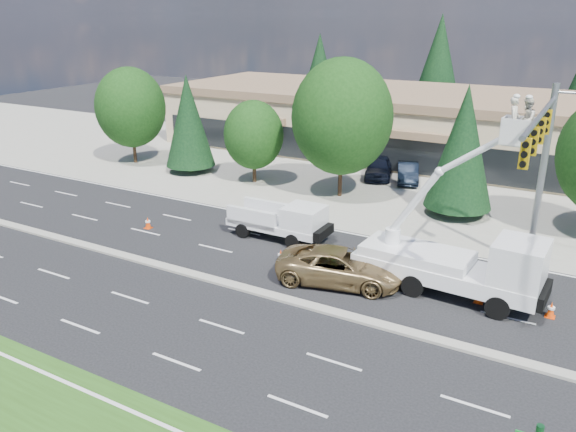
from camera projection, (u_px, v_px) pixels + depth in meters
The scene contains 22 objects.
ground at pixel (263, 294), 25.31m from camera, with size 140.00×140.00×0.00m, color black.
concrete_apron at pixel (404, 184), 41.72m from camera, with size 140.00×22.00×0.01m, color gray.
road_median at pixel (263, 293), 25.29m from camera, with size 120.00×0.55×0.12m, color gray.
strip_mall at pixel (443, 124), 48.94m from camera, with size 50.40×15.40×5.50m.
tree_front_a at pixel (131, 108), 46.16m from camera, with size 5.72×5.72×7.93m.
tree_front_b at pixel (188, 121), 43.59m from camera, with size 3.87×3.87×7.63m.
tree_front_c at pixel (254, 135), 41.00m from camera, with size 4.40×4.40×6.11m.
tree_front_d at pixel (342, 117), 37.13m from camera, with size 6.75×6.75×9.37m.
tree_front_e at pixel (463, 147), 33.84m from camera, with size 4.11×4.11×8.11m.
tree_back_a at pixel (319, 73), 66.25m from camera, with size 4.99×4.99×9.84m.
tree_back_b at pixel (438, 69), 59.41m from camera, with size 6.09×6.09×12.00m.
signal_mast at pixel (542, 157), 24.42m from camera, with size 2.76×10.16×9.00m.
utility_pickup at pixel (283, 224), 31.25m from camera, with size 5.54×2.24×2.12m.
bucket_truck at pixel (463, 257), 24.52m from camera, with size 8.29×3.04×9.04m.
traffic_cone_a at pixel (148, 223), 32.99m from camera, with size 0.40×0.40×0.70m.
traffic_cone_b at pixel (281, 256), 28.45m from camera, with size 0.40×0.40×0.70m.
traffic_cone_c at pixel (317, 263), 27.68m from camera, with size 0.40×0.40×0.70m.
traffic_cone_d at pixel (479, 295), 24.49m from camera, with size 0.40×0.40×0.70m.
traffic_cone_e at pixel (551, 310), 23.31m from camera, with size 0.40×0.40×0.70m.
minivan at pixel (340, 266), 26.17m from camera, with size 2.71×5.88×1.63m, color olive.
parked_car_west at pixel (379, 167), 43.12m from camera, with size 1.92×4.78×1.63m, color black.
parked_car_east at pixel (408, 172), 42.05m from camera, with size 1.50×4.30×1.42m, color black.
Camera 1 is at (12.05, -19.16, 11.93)m, focal length 35.00 mm.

